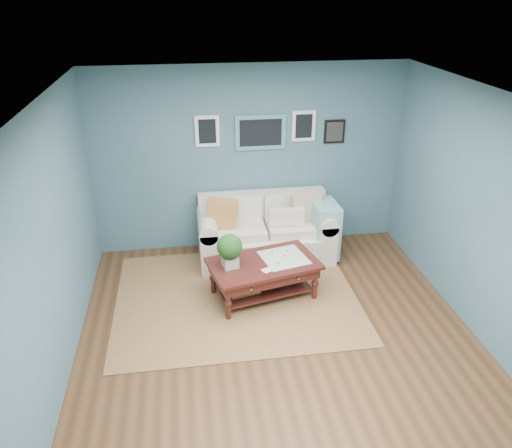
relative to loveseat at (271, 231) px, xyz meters
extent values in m
plane|color=brown|center=(-0.24, -2.03, -0.41)|extent=(5.00, 5.00, 0.00)
plane|color=white|center=(-0.24, -2.03, 2.29)|extent=(5.00, 5.00, 0.00)
cube|color=#40666D|center=(-0.24, 0.47, 0.94)|extent=(4.50, 0.02, 2.70)
cube|color=#40666D|center=(-0.24, -4.53, 0.94)|extent=(4.50, 0.02, 2.70)
cube|color=#40666D|center=(-2.49, -2.03, 0.94)|extent=(0.02, 5.00, 2.70)
cube|color=#40666D|center=(2.01, -2.03, 0.94)|extent=(0.02, 5.00, 2.70)
cube|color=#578B93|center=(-0.09, 0.45, 1.34)|extent=(0.72, 0.03, 0.50)
cube|color=black|center=(-0.09, 0.43, 1.34)|extent=(0.60, 0.01, 0.38)
cube|color=white|center=(-0.84, 0.45, 1.39)|extent=(0.34, 0.03, 0.44)
cube|color=white|center=(0.53, 0.45, 1.41)|extent=(0.34, 0.03, 0.44)
cube|color=black|center=(0.99, 0.45, 1.31)|extent=(0.30, 0.03, 0.34)
cube|color=brown|center=(-0.63, -1.02, -0.41)|extent=(3.05, 2.44, 0.01)
cube|color=silver|center=(-0.09, -0.04, -0.20)|extent=(1.43, 0.88, 0.42)
cube|color=silver|center=(-0.09, 0.30, 0.25)|extent=(1.87, 0.22, 0.48)
cube|color=silver|center=(-0.92, -0.04, -0.10)|extent=(0.24, 0.88, 0.62)
cube|color=silver|center=(0.75, -0.04, -0.10)|extent=(0.24, 0.88, 0.62)
cylinder|color=silver|center=(-0.92, -0.04, 0.21)|extent=(0.26, 0.88, 0.26)
cylinder|color=silver|center=(0.75, -0.04, 0.21)|extent=(0.26, 0.88, 0.26)
cube|color=silver|center=(-0.47, -0.10, 0.08)|extent=(0.72, 0.56, 0.13)
cube|color=silver|center=(0.30, -0.10, 0.08)|extent=(0.72, 0.56, 0.13)
cube|color=silver|center=(-0.47, 0.18, 0.32)|extent=(0.72, 0.12, 0.36)
cube|color=silver|center=(0.30, 0.18, 0.32)|extent=(0.72, 0.12, 0.36)
cube|color=orange|center=(-0.71, -0.09, 0.36)|extent=(0.48, 0.17, 0.48)
cube|color=beige|center=(0.52, -0.02, 0.36)|extent=(0.47, 0.18, 0.46)
cube|color=beige|center=(0.19, -0.14, 0.27)|extent=(0.50, 0.12, 0.24)
cube|color=#89C0C1|center=(0.75, -0.16, 0.05)|extent=(0.34, 0.55, 0.80)
cube|color=#350C0C|center=(-0.27, -1.02, 0.07)|extent=(1.48, 1.07, 0.04)
cube|color=#350C0C|center=(-0.27, -1.02, -0.02)|extent=(1.38, 0.96, 0.13)
cube|color=#350C0C|center=(-0.27, -1.02, -0.29)|extent=(1.24, 0.83, 0.03)
sphere|color=gold|center=(-0.50, -1.45, -0.02)|extent=(0.03, 0.03, 0.03)
sphere|color=gold|center=(0.11, -1.30, -0.02)|extent=(0.03, 0.03, 0.03)
cylinder|color=#350C0C|center=(-0.77, -1.45, -0.18)|extent=(0.07, 0.07, 0.46)
cylinder|color=#350C0C|center=(0.36, -1.18, -0.18)|extent=(0.07, 0.07, 0.46)
cylinder|color=#350C0C|center=(-0.91, -0.87, -0.18)|extent=(0.07, 0.07, 0.46)
cylinder|color=#350C0C|center=(0.22, -0.60, -0.18)|extent=(0.07, 0.07, 0.46)
cube|color=beige|center=(-0.70, -1.07, 0.16)|extent=(0.22, 0.22, 0.13)
sphere|color=#1C4614|center=(-0.70, -1.07, 0.37)|extent=(0.31, 0.31, 0.31)
cube|color=white|center=(0.00, -0.96, 0.10)|extent=(0.65, 0.65, 0.01)
cube|color=#A47940|center=(-0.55, -1.09, -0.16)|extent=(0.43, 0.35, 0.22)
cube|color=navy|center=(0.02, -0.93, -0.21)|extent=(0.31, 0.26, 0.13)
camera|label=1|loc=(-1.17, -6.36, 3.26)|focal=35.00mm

